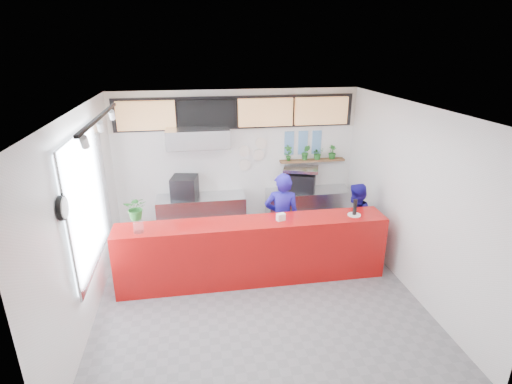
# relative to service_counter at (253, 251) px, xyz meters

# --- Properties ---
(floor) EXTENTS (5.00, 5.00, 0.00)m
(floor) POSITION_rel_service_counter_xyz_m (0.00, -0.40, -0.55)
(floor) COLOR slate
(floor) RESTS_ON ground
(ceiling) EXTENTS (5.00, 5.00, 0.00)m
(ceiling) POSITION_rel_service_counter_xyz_m (0.00, -0.40, 2.45)
(ceiling) COLOR silver
(wall_back) EXTENTS (5.00, 0.00, 5.00)m
(wall_back) POSITION_rel_service_counter_xyz_m (0.00, 2.10, 0.95)
(wall_back) COLOR white
(wall_back) RESTS_ON ground
(wall_left) EXTENTS (0.00, 5.00, 5.00)m
(wall_left) POSITION_rel_service_counter_xyz_m (-2.50, -0.40, 0.95)
(wall_left) COLOR white
(wall_left) RESTS_ON ground
(wall_right) EXTENTS (0.00, 5.00, 5.00)m
(wall_right) POSITION_rel_service_counter_xyz_m (2.50, -0.40, 0.95)
(wall_right) COLOR white
(wall_right) RESTS_ON ground
(service_counter) EXTENTS (4.50, 0.60, 1.10)m
(service_counter) POSITION_rel_service_counter_xyz_m (0.00, 0.00, 0.00)
(service_counter) COLOR #A40C0B
(service_counter) RESTS_ON ground
(cream_band) EXTENTS (5.00, 0.02, 0.80)m
(cream_band) POSITION_rel_service_counter_xyz_m (0.00, 2.09, 2.05)
(cream_band) COLOR beige
(cream_band) RESTS_ON wall_back
(prep_bench) EXTENTS (1.80, 0.60, 0.90)m
(prep_bench) POSITION_rel_service_counter_xyz_m (-0.80, 1.80, -0.10)
(prep_bench) COLOR #B2B5BA
(prep_bench) RESTS_ON ground
(panini_oven) EXTENTS (0.58, 0.58, 0.44)m
(panini_oven) POSITION_rel_service_counter_xyz_m (-1.11, 1.80, 0.57)
(panini_oven) COLOR black
(panini_oven) RESTS_ON prep_bench
(extraction_hood) EXTENTS (1.20, 0.70, 0.35)m
(extraction_hood) POSITION_rel_service_counter_xyz_m (-0.80, 1.75, 1.60)
(extraction_hood) COLOR #B2B5BA
(extraction_hood) RESTS_ON ceiling
(hood_lip) EXTENTS (1.20, 0.69, 0.31)m
(hood_lip) POSITION_rel_service_counter_xyz_m (-0.80, 1.75, 1.40)
(hood_lip) COLOR #B2B5BA
(hood_lip) RESTS_ON ceiling
(right_bench) EXTENTS (1.80, 0.60, 0.90)m
(right_bench) POSITION_rel_service_counter_xyz_m (1.50, 1.80, -0.10)
(right_bench) COLOR #B2B5BA
(right_bench) RESTS_ON ground
(espresso_machine) EXTENTS (0.72, 0.62, 0.39)m
(espresso_machine) POSITION_rel_service_counter_xyz_m (1.30, 1.80, 0.54)
(espresso_machine) COLOR black
(espresso_machine) RESTS_ON right_bench
(espresso_tray) EXTENTS (0.83, 0.69, 0.07)m
(espresso_tray) POSITION_rel_service_counter_xyz_m (1.30, 1.80, 0.83)
(espresso_tray) COLOR #B6B7BE
(espresso_tray) RESTS_ON espresso_machine
(herb_shelf) EXTENTS (1.40, 0.18, 0.04)m
(herb_shelf) POSITION_rel_service_counter_xyz_m (1.60, 2.00, 0.95)
(herb_shelf) COLOR brown
(herb_shelf) RESTS_ON wall_back
(menu_board_far_left) EXTENTS (1.10, 0.10, 0.55)m
(menu_board_far_left) POSITION_rel_service_counter_xyz_m (-1.75, 1.98, 2.00)
(menu_board_far_left) COLOR tan
(menu_board_far_left) RESTS_ON wall_back
(menu_board_mid_left) EXTENTS (1.10, 0.10, 0.55)m
(menu_board_mid_left) POSITION_rel_service_counter_xyz_m (-0.59, 1.98, 2.00)
(menu_board_mid_left) COLOR black
(menu_board_mid_left) RESTS_ON wall_back
(menu_board_mid_right) EXTENTS (1.10, 0.10, 0.55)m
(menu_board_mid_right) POSITION_rel_service_counter_xyz_m (0.57, 1.98, 2.00)
(menu_board_mid_right) COLOR tan
(menu_board_mid_right) RESTS_ON wall_back
(menu_board_far_right) EXTENTS (1.10, 0.10, 0.55)m
(menu_board_far_right) POSITION_rel_service_counter_xyz_m (1.73, 1.98, 2.00)
(menu_board_far_right) COLOR tan
(menu_board_far_right) RESTS_ON wall_back
(soffit) EXTENTS (4.80, 0.04, 0.65)m
(soffit) POSITION_rel_service_counter_xyz_m (0.00, 2.06, 2.00)
(soffit) COLOR black
(soffit) RESTS_ON wall_back
(window_pane) EXTENTS (0.04, 2.20, 1.90)m
(window_pane) POSITION_rel_service_counter_xyz_m (-2.47, -0.10, 1.15)
(window_pane) COLOR silver
(window_pane) RESTS_ON wall_left
(window_frame) EXTENTS (0.03, 2.30, 2.00)m
(window_frame) POSITION_rel_service_counter_xyz_m (-2.45, -0.10, 1.15)
(window_frame) COLOR #B2B5BA
(window_frame) RESTS_ON wall_left
(wall_clock_rim) EXTENTS (0.05, 0.30, 0.30)m
(wall_clock_rim) POSITION_rel_service_counter_xyz_m (-2.46, -1.30, 1.50)
(wall_clock_rim) COLOR black
(wall_clock_rim) RESTS_ON wall_left
(wall_clock_face) EXTENTS (0.02, 0.26, 0.26)m
(wall_clock_face) POSITION_rel_service_counter_xyz_m (-2.43, -1.30, 1.50)
(wall_clock_face) COLOR white
(wall_clock_face) RESTS_ON wall_left
(track_rail) EXTENTS (0.05, 2.40, 0.04)m
(track_rail) POSITION_rel_service_counter_xyz_m (-2.10, -0.40, 2.39)
(track_rail) COLOR black
(track_rail) RESTS_ON ceiling
(dec_plate_a) EXTENTS (0.24, 0.03, 0.24)m
(dec_plate_a) POSITION_rel_service_counter_xyz_m (0.15, 2.07, 1.20)
(dec_plate_a) COLOR silver
(dec_plate_a) RESTS_ON wall_back
(dec_plate_b) EXTENTS (0.24, 0.03, 0.24)m
(dec_plate_b) POSITION_rel_service_counter_xyz_m (0.45, 2.07, 1.10)
(dec_plate_b) COLOR silver
(dec_plate_b) RESTS_ON wall_back
(dec_plate_c) EXTENTS (0.24, 0.03, 0.24)m
(dec_plate_c) POSITION_rel_service_counter_xyz_m (0.15, 2.07, 0.90)
(dec_plate_c) COLOR silver
(dec_plate_c) RESTS_ON wall_back
(dec_plate_d) EXTENTS (0.24, 0.03, 0.24)m
(dec_plate_d) POSITION_rel_service_counter_xyz_m (0.50, 2.07, 1.35)
(dec_plate_d) COLOR silver
(dec_plate_d) RESTS_ON wall_back
(photo_frame_a) EXTENTS (0.20, 0.02, 0.25)m
(photo_frame_a) POSITION_rel_service_counter_xyz_m (1.10, 2.08, 1.45)
(photo_frame_a) COLOR #598CBF
(photo_frame_a) RESTS_ON wall_back
(photo_frame_b) EXTENTS (0.20, 0.02, 0.25)m
(photo_frame_b) POSITION_rel_service_counter_xyz_m (1.40, 2.08, 1.45)
(photo_frame_b) COLOR #598CBF
(photo_frame_b) RESTS_ON wall_back
(photo_frame_c) EXTENTS (0.20, 0.02, 0.25)m
(photo_frame_c) POSITION_rel_service_counter_xyz_m (1.70, 2.08, 1.45)
(photo_frame_c) COLOR #598CBF
(photo_frame_c) RESTS_ON wall_back
(photo_frame_d) EXTENTS (0.20, 0.02, 0.25)m
(photo_frame_d) POSITION_rel_service_counter_xyz_m (1.10, 2.08, 1.20)
(photo_frame_d) COLOR #598CBF
(photo_frame_d) RESTS_ON wall_back
(photo_frame_e) EXTENTS (0.20, 0.02, 0.25)m
(photo_frame_e) POSITION_rel_service_counter_xyz_m (1.40, 2.08, 1.20)
(photo_frame_e) COLOR #598CBF
(photo_frame_e) RESTS_ON wall_back
(photo_frame_f) EXTENTS (0.20, 0.02, 0.25)m
(photo_frame_f) POSITION_rel_service_counter_xyz_m (1.70, 2.08, 1.20)
(photo_frame_f) COLOR #598CBF
(photo_frame_f) RESTS_ON wall_back
(staff_center) EXTENTS (0.71, 0.54, 1.73)m
(staff_center) POSITION_rel_service_counter_xyz_m (0.61, 0.53, 0.32)
(staff_center) COLOR #1C148F
(staff_center) RESTS_ON ground
(staff_right) EXTENTS (0.89, 0.84, 1.46)m
(staff_right) POSITION_rel_service_counter_xyz_m (2.00, 0.51, 0.18)
(staff_right) COLOR #1C148F
(staff_right) RESTS_ON ground
(herb_a) EXTENTS (0.20, 0.16, 0.33)m
(herb_a) POSITION_rel_service_counter_xyz_m (1.07, 2.00, 1.14)
(herb_a) COLOR #246824
(herb_a) RESTS_ON herb_shelf
(herb_b) EXTENTS (0.22, 0.20, 0.33)m
(herb_b) POSITION_rel_service_counter_xyz_m (1.45, 2.00, 1.13)
(herb_b) COLOR #246824
(herb_b) RESTS_ON herb_shelf
(herb_c) EXTENTS (0.27, 0.24, 0.26)m
(herb_c) POSITION_rel_service_counter_xyz_m (1.71, 2.00, 1.10)
(herb_c) COLOR #246824
(herb_c) RESTS_ON herb_shelf
(herb_d) EXTENTS (0.20, 0.19, 0.29)m
(herb_d) POSITION_rel_service_counter_xyz_m (2.04, 2.00, 1.11)
(herb_d) COLOR #246824
(herb_d) RESTS_ON herb_shelf
(glass_vase) EXTENTS (0.19, 0.19, 0.19)m
(glass_vase) POSITION_rel_service_counter_xyz_m (-1.81, -0.10, 0.65)
(glass_vase) COLOR white
(glass_vase) RESTS_ON service_counter
(basil_vase) EXTENTS (0.36, 0.32, 0.38)m
(basil_vase) POSITION_rel_service_counter_xyz_m (-1.81, -0.10, 0.96)
(basil_vase) COLOR #246824
(basil_vase) RESTS_ON glass_vase
(napkin_holder) EXTENTS (0.16, 0.13, 0.12)m
(napkin_holder) POSITION_rel_service_counter_xyz_m (0.46, -0.03, 0.61)
(napkin_holder) COLOR white
(napkin_holder) RESTS_ON service_counter
(white_plate) EXTENTS (0.24, 0.24, 0.02)m
(white_plate) POSITION_rel_service_counter_xyz_m (1.74, -0.04, 0.56)
(white_plate) COLOR white
(white_plate) RESTS_ON service_counter
(pepper_mill) EXTENTS (0.09, 0.09, 0.27)m
(pepper_mill) POSITION_rel_service_counter_xyz_m (1.74, -0.04, 0.70)
(pepper_mill) COLOR black
(pepper_mill) RESTS_ON white_plate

